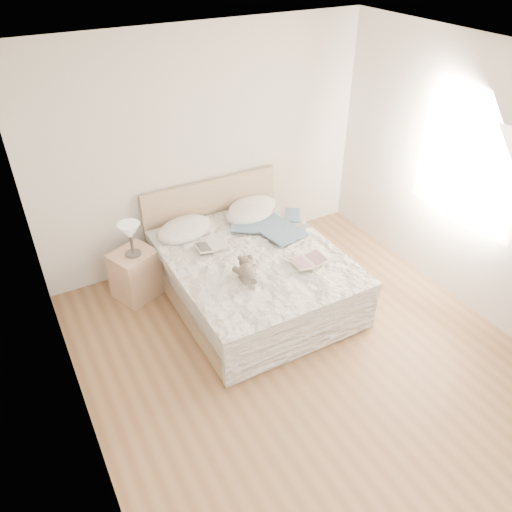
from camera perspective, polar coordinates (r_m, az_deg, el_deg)
name	(u,v)px	position (r m, az deg, el deg)	size (l,w,h in m)	color
floor	(310,363)	(4.92, 6.17, -12.07)	(4.00, 4.50, 0.00)	brown
ceiling	(335,73)	(3.50, 9.03, 19.92)	(4.00, 4.50, 0.00)	white
wall_back	(206,150)	(5.80, -5.76, 11.95)	(4.00, 0.02, 2.70)	silver
wall_left	(66,328)	(3.48, -20.94, -7.68)	(0.02, 4.50, 2.70)	silver
wall_right	(491,191)	(5.36, 25.23, 6.75)	(0.02, 4.50, 2.70)	silver
window	(468,170)	(5.47, 23.04, 9.03)	(0.02, 1.30, 1.10)	white
bed	(251,273)	(5.48, -0.61, -1.93)	(1.72, 2.14, 1.00)	tan
nightstand	(136,274)	(5.66, -13.60, -2.03)	(0.45, 0.40, 0.56)	tan
table_lamp	(130,233)	(5.33, -14.21, 2.58)	(0.25, 0.25, 0.38)	#45403C
pillow_left	(185,229)	(5.65, -8.14, 3.05)	(0.67, 0.47, 0.20)	white
pillow_middle	(249,214)	(5.90, -0.76, 4.84)	(0.60, 0.42, 0.18)	silver
pillow_right	(252,207)	(6.05, -0.41, 5.67)	(0.62, 0.44, 0.19)	white
blouse	(278,229)	(5.62, 2.47, 3.08)	(0.64, 0.68, 0.03)	#38546D
photo_book	(211,246)	(5.35, -5.20, 1.14)	(0.34, 0.23, 0.03)	silver
childrens_book	(308,261)	(5.12, 6.02, -0.59)	(0.38, 0.26, 0.02)	beige
teddy_bear	(247,277)	(4.84, -1.06, -2.42)	(0.22, 0.31, 0.17)	#65594F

